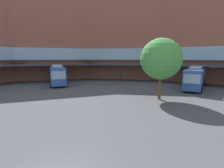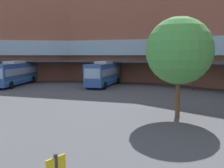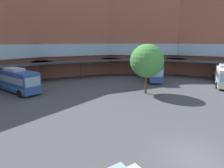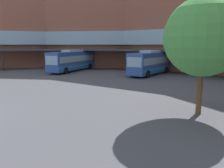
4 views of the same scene
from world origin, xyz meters
The scene contains 4 objects.
station_building centered at (0.00, 21.79, 8.96)m, with size 80.47×44.56×18.83m.
bus_1 centered at (13.50, 23.70, 1.89)m, with size 6.87×11.38×3.74m.
bus_3 centered at (-12.06, 24.45, 1.93)m, with size 7.29×10.36×3.81m.
plaza_tree centered at (6.27, 14.91, 5.04)m, with size 5.02×5.02×7.56m.
Camera 1 is at (3.14, -5.55, 5.17)m, focal length 25.83 mm.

